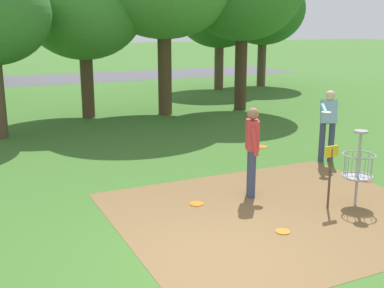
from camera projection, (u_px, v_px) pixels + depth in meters
name	position (u px, v px, depth m)	size (l,w,h in m)	color
ground_plane	(215.00, 263.00, 6.64)	(160.00, 160.00, 0.00)	#3D6B28
dirt_tee_pad	(276.00, 212.00, 8.42)	(5.49, 4.68, 0.01)	brown
disc_golf_basket	(355.00, 166.00, 8.58)	(0.98, 0.58, 1.39)	#9E9EA3
player_foreground_watching	(328.00, 121.00, 11.38)	(0.94, 0.82, 1.71)	#384260
player_throwing	(252.00, 147.00, 9.02)	(0.45, 0.49, 1.71)	#384260
frisbee_mid_grass	(365.00, 180.00, 10.13)	(0.25, 0.25, 0.02)	orange
frisbee_far_left	(283.00, 232.00, 7.63)	(0.23, 0.23, 0.02)	orange
frisbee_far_right	(358.00, 173.00, 10.64)	(0.22, 0.22, 0.02)	orange
frisbee_scattered_b	(197.00, 204.00, 8.81)	(0.25, 0.25, 0.02)	orange
tree_near_right	(263.00, 9.00, 24.84)	(4.29, 4.29, 5.79)	brown
tree_mid_center	(220.00, 10.00, 23.52)	(4.35, 4.35, 5.75)	brown
tree_far_right	(83.00, 8.00, 16.20)	(4.08, 4.08, 5.47)	#4C3823
parking_lot_strip	(17.00, 81.00, 28.10)	(36.00, 6.00, 0.01)	#4C4C51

